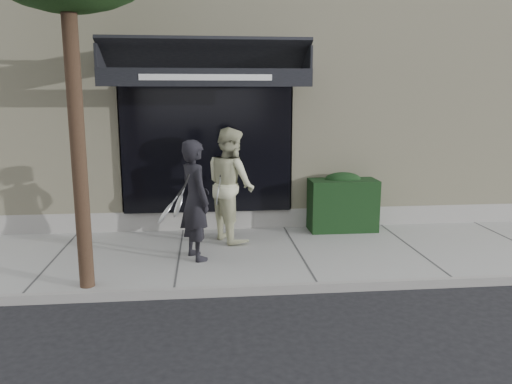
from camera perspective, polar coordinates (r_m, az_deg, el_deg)
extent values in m
plane|color=black|center=(8.62, 4.79, -7.41)|extent=(80.00, 80.00, 0.00)
cube|color=#969691|center=(8.60, 4.79, -7.03)|extent=(20.00, 3.00, 0.12)
cube|color=gray|center=(7.18, 7.10, -10.76)|extent=(20.00, 0.10, 0.14)
cube|color=beige|center=(13.13, 0.91, 11.16)|extent=(14.00, 7.00, 5.50)
cube|color=gray|center=(10.16, 3.05, -3.06)|extent=(14.02, 0.42, 0.50)
cube|color=black|center=(9.63, -5.61, 5.49)|extent=(3.20, 0.30, 2.60)
cube|color=gray|center=(9.90, -14.95, 5.32)|extent=(0.08, 0.40, 2.60)
cube|color=gray|center=(9.92, 3.72, 5.68)|extent=(0.08, 0.40, 2.60)
cube|color=gray|center=(9.74, -5.77, 13.44)|extent=(3.36, 0.40, 0.12)
cube|color=black|center=(9.06, -5.78, 15.27)|extent=(3.60, 1.03, 0.55)
cube|color=black|center=(8.54, -5.72, 12.91)|extent=(3.60, 0.05, 0.30)
cube|color=white|center=(8.51, -5.72, 12.92)|extent=(2.20, 0.01, 0.10)
cube|color=black|center=(9.22, -17.26, 14.27)|extent=(0.04, 1.00, 0.45)
cube|color=black|center=(9.24, 5.72, 14.69)|extent=(0.04, 1.00, 0.45)
cube|color=black|center=(9.88, 9.79, -1.41)|extent=(1.30, 0.70, 1.00)
ellipsoid|color=black|center=(9.79, 9.89, 1.45)|extent=(0.71, 0.38, 0.27)
cylinder|color=black|center=(6.94, -19.86, 7.72)|extent=(0.20, 0.20, 4.80)
imported|color=black|center=(7.98, -6.96, -0.92)|extent=(0.71, 0.83, 1.92)
torus|color=silver|center=(7.73, -8.89, -1.58)|extent=(0.19, 0.32, 0.29)
cylinder|color=silver|center=(7.73, -8.89, -1.58)|extent=(0.15, 0.28, 0.25)
cylinder|color=silver|center=(7.73, -8.89, -1.58)|extent=(0.18, 0.05, 0.08)
cylinder|color=black|center=(7.73, -8.89, -1.58)|extent=(0.20, 0.07, 0.10)
torus|color=silver|center=(7.66, -10.33, -2.37)|extent=(0.23, 0.32, 0.26)
cylinder|color=silver|center=(7.66, -10.33, -2.37)|extent=(0.19, 0.28, 0.22)
cylinder|color=silver|center=(7.66, -10.33, -2.37)|extent=(0.16, 0.03, 0.12)
cylinder|color=black|center=(7.66, -10.33, -2.37)|extent=(0.18, 0.05, 0.15)
imported|color=beige|center=(8.96, -2.91, 0.88)|extent=(1.12, 1.23, 2.05)
torus|color=silver|center=(8.76, -4.34, -0.32)|extent=(0.11, 0.31, 0.30)
cylinder|color=silver|center=(8.76, -4.34, -0.32)|extent=(0.08, 0.27, 0.27)
cylinder|color=silver|center=(8.76, -4.34, -0.32)|extent=(0.18, 0.04, 0.05)
cylinder|color=black|center=(8.76, -4.34, -0.32)|extent=(0.20, 0.06, 0.06)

